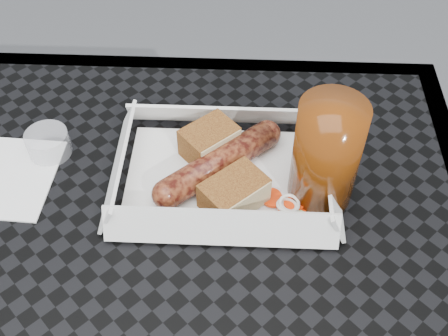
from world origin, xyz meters
name	(u,v)px	position (x,y,z in m)	size (l,w,h in m)	color
food_tray	(224,178)	(0.12, 0.18, 0.75)	(0.22, 0.15, 0.00)	white
bratwurst	(219,163)	(0.11, 0.18, 0.77)	(0.14, 0.13, 0.03)	brown
bread_near	(209,141)	(0.10, 0.22, 0.77)	(0.06, 0.04, 0.04)	brown
bread_far	(234,193)	(0.13, 0.14, 0.77)	(0.07, 0.04, 0.03)	brown
veg_garnish	(285,203)	(0.19, 0.14, 0.75)	(0.03, 0.03, 0.00)	#FD3B0B
napkin	(1,176)	(-0.14, 0.17, 0.75)	(0.12, 0.12, 0.00)	white
condiment_cup_empty	(48,143)	(-0.09, 0.21, 0.76)	(0.05, 0.05, 0.03)	silver
drink_glass	(326,154)	(0.22, 0.16, 0.81)	(0.07, 0.07, 0.13)	#5D2708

